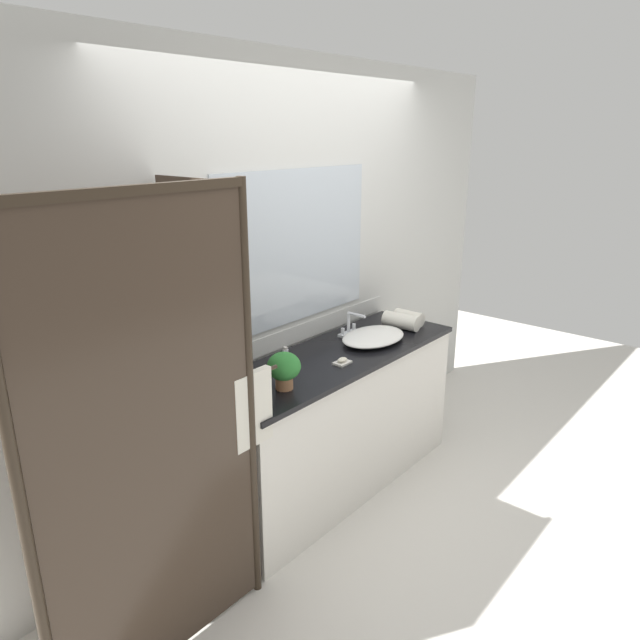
# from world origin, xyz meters

# --- Properties ---
(ground_plane) EXTENTS (8.00, 8.00, 0.00)m
(ground_plane) POSITION_xyz_m (0.00, 0.00, 0.00)
(ground_plane) COLOR silver
(wall_back_with_mirror) EXTENTS (4.40, 0.06, 2.60)m
(wall_back_with_mirror) POSITION_xyz_m (0.00, 0.34, 1.30)
(wall_back_with_mirror) COLOR silver
(wall_back_with_mirror) RESTS_ON ground_plane
(vanity_cabinet) EXTENTS (1.80, 0.58, 0.90)m
(vanity_cabinet) POSITION_xyz_m (0.00, 0.01, 0.45)
(vanity_cabinet) COLOR silver
(vanity_cabinet) RESTS_ON ground_plane
(shower_enclosure) EXTENTS (1.20, 0.59, 2.00)m
(shower_enclosure) POSITION_xyz_m (-1.27, -0.19, 1.03)
(shower_enclosure) COLOR #2D2319
(shower_enclosure) RESTS_ON ground_plane
(sink_basin) EXTENTS (0.48, 0.33, 0.06)m
(sink_basin) POSITION_xyz_m (0.33, -0.04, 0.93)
(sink_basin) COLOR white
(sink_basin) RESTS_ON vanity_cabinet
(faucet) EXTENTS (0.17, 0.15, 0.16)m
(faucet) POSITION_xyz_m (0.33, 0.15, 0.95)
(faucet) COLOR silver
(faucet) RESTS_ON vanity_cabinet
(potted_plant) EXTENTS (0.17, 0.17, 0.20)m
(potted_plant) POSITION_xyz_m (-0.56, -0.10, 1.01)
(potted_plant) COLOR #B77A51
(potted_plant) RESTS_ON vanity_cabinet
(soap_dish) EXTENTS (0.10, 0.07, 0.04)m
(soap_dish) POSITION_xyz_m (-0.10, -0.12, 0.91)
(soap_dish) COLOR silver
(soap_dish) RESTS_ON vanity_cabinet
(amenity_bottle_shampoo) EXTENTS (0.03, 0.03, 0.08)m
(amenity_bottle_shampoo) POSITION_xyz_m (-0.66, 0.03, 0.94)
(amenity_bottle_shampoo) COLOR silver
(amenity_bottle_shampoo) RESTS_ON vanity_cabinet
(amenity_bottle_lotion) EXTENTS (0.03, 0.03, 0.10)m
(amenity_bottle_lotion) POSITION_xyz_m (-0.30, 0.13, 0.95)
(amenity_bottle_lotion) COLOR silver
(amenity_bottle_lotion) RESTS_ON vanity_cabinet
(rolled_towel_near_edge) EXTENTS (0.10, 0.20, 0.10)m
(rolled_towel_near_edge) POSITION_xyz_m (0.76, -0.03, 0.95)
(rolled_towel_near_edge) COLOR silver
(rolled_towel_near_edge) RESTS_ON vanity_cabinet
(rolled_towel_middle) EXTENTS (0.12, 0.25, 0.10)m
(rolled_towel_middle) POSITION_xyz_m (0.65, -0.04, 0.95)
(rolled_towel_middle) COLOR silver
(rolled_towel_middle) RESTS_ON vanity_cabinet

